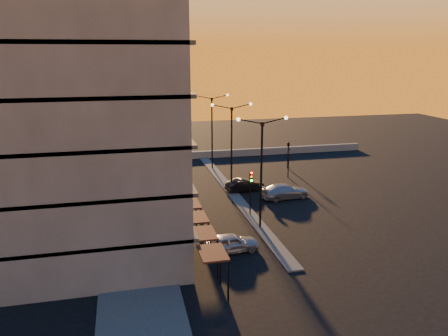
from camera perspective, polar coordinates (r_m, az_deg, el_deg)
ground at (r=37.69m, az=4.72°, el=-7.75°), size 120.00×120.00×0.00m
sidewalk_west at (r=39.74m, az=-11.78°, el=-6.71°), size 5.00×40.00×0.12m
median at (r=46.68m, az=0.96°, el=-3.10°), size 1.20×36.00×0.12m
parapet at (r=62.03m, az=-0.87°, el=1.86°), size 44.00×0.50×1.00m
building at (r=33.31m, az=-18.76°, el=9.70°), size 14.35×17.08×25.00m
streetlamp_near at (r=35.92m, az=4.91°, el=0.51°), size 4.32×0.32×9.51m
streetlamp_mid at (r=45.29m, az=0.99°, el=3.57°), size 4.32×0.32×9.51m
streetlamp_far at (r=54.88m, az=-1.58°, el=5.56°), size 4.32×0.32×9.51m
traffic_light_main at (r=39.28m, az=3.53°, el=-2.30°), size 0.28×0.44×4.25m
signal_east_a at (r=52.24m, az=8.43°, el=0.82°), size 0.13×0.16×3.60m
signal_east_b at (r=56.14m, az=8.41°, el=3.03°), size 0.42×1.99×3.60m
car_hatchback at (r=33.05m, az=1.00°, el=-9.74°), size 4.24×1.96×1.41m
car_sedan at (r=46.94m, az=2.72°, el=-2.22°), size 4.37×2.22×1.37m
car_wagon at (r=45.04m, az=7.99°, el=-3.02°), size 5.28×2.57×1.48m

